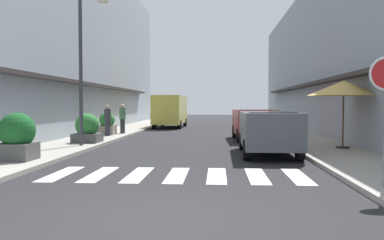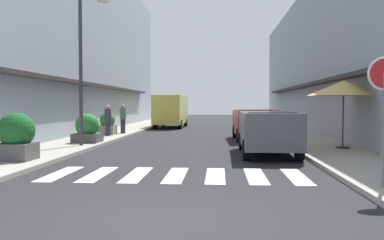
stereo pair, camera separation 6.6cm
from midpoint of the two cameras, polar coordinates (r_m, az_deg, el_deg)
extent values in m
plane|color=#232326|center=(22.26, 1.27, -2.19)|extent=(90.13, 90.13, 0.00)
cube|color=#9E998E|center=(23.02, -11.22, -1.93)|extent=(2.52, 57.35, 0.12)
cube|color=#9E998E|center=(22.58, 14.02, -2.04)|extent=(2.52, 57.35, 0.12)
cube|color=#939EA8|center=(25.49, -19.03, 11.02)|extent=(5.00, 38.87, 11.32)
cube|color=#332D2D|center=(24.27, -12.93, 4.74)|extent=(0.50, 27.21, 0.16)
cube|color=#939EA8|center=(24.62, 22.41, 8.37)|extent=(5.00, 38.87, 8.84)
cube|color=#332D2D|center=(23.77, 16.04, 4.76)|extent=(0.50, 27.21, 0.16)
cube|color=silver|center=(10.46, -17.94, -7.24)|extent=(0.45, 2.20, 0.01)
cube|color=silver|center=(10.15, -12.92, -7.48)|extent=(0.45, 2.20, 0.01)
cube|color=silver|center=(9.92, -7.61, -7.67)|extent=(0.45, 2.20, 0.01)
cube|color=silver|center=(9.78, -2.09, -7.80)|extent=(0.45, 2.20, 0.01)
cube|color=silver|center=(9.73, 3.53, -7.85)|extent=(0.45, 2.20, 0.01)
cube|color=silver|center=(9.77, 9.17, -7.83)|extent=(0.45, 2.20, 0.01)
cube|color=silver|center=(9.90, 14.70, -7.74)|extent=(0.45, 2.20, 0.01)
cube|color=#4C5156|center=(13.86, 10.78, -1.22)|extent=(1.79, 4.29, 1.13)
cube|color=black|center=(13.63, 10.89, 0.00)|extent=(1.49, 2.41, 0.56)
cylinder|color=black|center=(15.24, 7.20, -3.02)|extent=(0.23, 0.64, 0.64)
cylinder|color=black|center=(15.40, 13.13, -3.01)|extent=(0.23, 0.64, 0.64)
cylinder|color=black|center=(12.44, 7.82, -4.20)|extent=(0.23, 0.64, 0.64)
cylinder|color=black|center=(12.64, 15.06, -4.16)|extent=(0.23, 0.64, 0.64)
cube|color=maroon|center=(19.47, 8.78, -0.23)|extent=(1.87, 4.19, 1.13)
cube|color=black|center=(19.25, 8.84, 0.65)|extent=(1.54, 2.36, 0.56)
cylinder|color=black|center=(20.79, 6.16, -1.63)|extent=(0.24, 0.65, 0.64)
cylinder|color=black|center=(20.95, 10.50, -1.62)|extent=(0.24, 0.65, 0.64)
cylinder|color=black|center=(18.07, 6.76, -2.20)|extent=(0.24, 0.65, 0.64)
cylinder|color=black|center=(18.26, 11.74, -2.19)|extent=(0.24, 0.65, 0.64)
cube|color=#D8CC4C|center=(29.88, -2.91, 1.49)|extent=(2.09, 5.45, 2.03)
cube|color=black|center=(29.61, -2.97, 2.95)|extent=(1.72, 3.07, 0.56)
cylinder|color=black|center=(31.81, -4.04, -0.30)|extent=(0.24, 0.65, 0.64)
cylinder|color=black|center=(31.56, -0.83, -0.31)|extent=(0.24, 0.65, 0.64)
cylinder|color=black|center=(28.30, -5.22, -0.61)|extent=(0.24, 0.65, 0.64)
cylinder|color=black|center=(28.02, -1.62, -0.63)|extent=(0.24, 0.65, 0.64)
cylinder|color=slate|center=(8.53, 25.64, -1.38)|extent=(0.07, 0.07, 2.17)
cylinder|color=#38383D|center=(16.23, -15.33, 6.76)|extent=(0.14, 0.14, 5.79)
ellipsoid|color=beige|center=(16.39, -12.33, 16.13)|extent=(0.44, 0.28, 0.20)
cylinder|color=#262626|center=(15.67, 20.61, -3.63)|extent=(0.48, 0.48, 0.06)
cylinder|color=#4C3823|center=(15.60, 20.66, 0.24)|extent=(0.06, 0.06, 2.18)
cone|color=#D8B259|center=(15.60, 20.71, 4.24)|extent=(2.58, 2.58, 0.55)
cube|color=#4C4C4C|center=(12.54, -23.35, -4.11)|extent=(0.93, 0.93, 0.49)
sphere|color=#195623|center=(12.49, -23.39, -1.36)|extent=(1.02, 1.02, 1.02)
cube|color=#4C4C4C|center=(17.49, -14.45, -2.45)|extent=(1.08, 1.08, 0.37)
sphere|color=#2D7533|center=(17.45, -14.46, -0.71)|extent=(0.99, 0.99, 0.99)
cube|color=gray|center=(21.79, -11.77, -1.38)|extent=(0.83, 0.83, 0.48)
sphere|color=#2D7533|center=(21.76, -11.78, -0.01)|extent=(0.81, 0.81, 0.81)
cylinder|color=#282B33|center=(22.47, -9.64, -0.87)|extent=(0.26, 0.26, 0.78)
cylinder|color=#4C7259|center=(22.44, -9.65, 0.91)|extent=(0.34, 0.34, 0.62)
sphere|color=tan|center=(22.44, -9.66, 1.97)|extent=(0.21, 0.21, 0.21)
cylinder|color=#282B33|center=(20.85, -11.70, -1.16)|extent=(0.26, 0.26, 0.76)
cylinder|color=#333338|center=(20.82, -11.71, 0.71)|extent=(0.34, 0.34, 0.60)
sphere|color=tan|center=(20.81, -11.72, 1.81)|extent=(0.21, 0.21, 0.21)
camera|label=1|loc=(0.03, -89.89, 0.00)|focal=37.78mm
camera|label=2|loc=(0.03, 90.11, 0.00)|focal=37.78mm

